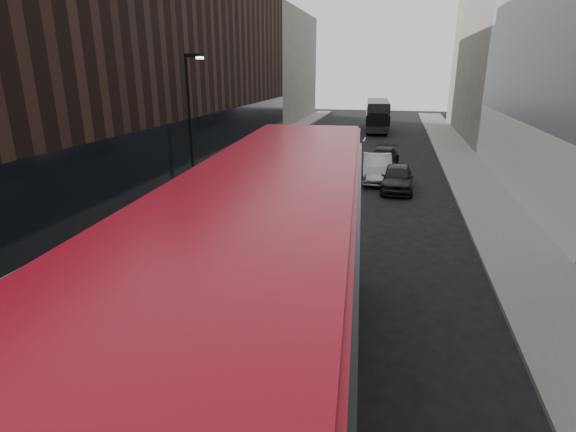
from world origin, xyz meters
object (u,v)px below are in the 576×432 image
Objects in this scene: red_bus at (275,287)px; car_b at (377,168)px; car_a at (397,178)px; car_c at (383,158)px; grey_bus at (377,115)px; street_lamp at (191,111)px.

car_b is (0.99, 19.80, -1.93)m from red_bus.
car_b is (-1.19, 2.01, 0.06)m from car_a.
car_c is at bearing 82.51° from car_b.
car_c is at bearing -89.69° from grey_bus.
red_bus is 1.24× the size of grey_bus.
car_b is (1.07, -22.97, -0.92)m from grey_bus.
red_bus is at bearing -93.44° from grey_bus.
red_bus is 23.64m from car_c.
red_bus reaches higher than car_a.
street_lamp is 13.09m from car_c.
car_a is 0.89× the size of car_b.
grey_bus is 19.31m from car_c.
red_bus is 2.69× the size of car_c.
street_lamp is 11.90m from car_a.
grey_bus reaches higher than car_c.
car_b is at bearing 82.87° from red_bus.
red_bus reaches higher than car_c.
street_lamp is at bearing -112.35° from grey_bus.
grey_bus is at bearing 85.84° from red_bus.
red_bus reaches higher than car_b.
street_lamp is 1.49× the size of car_b.
car_a is at bearing 78.74° from red_bus.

